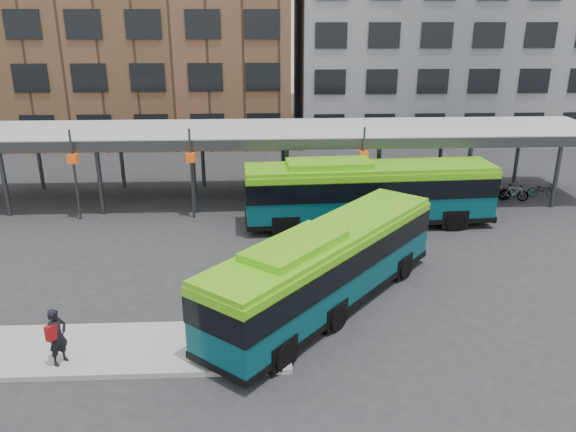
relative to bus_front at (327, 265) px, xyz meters
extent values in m
plane|color=#28282B|center=(-2.98, 0.36, -1.68)|extent=(120.00, 120.00, 0.00)
cube|color=gray|center=(-8.48, -2.64, -1.59)|extent=(14.00, 3.00, 0.18)
cube|color=#999B9E|center=(-2.98, 13.36, 2.32)|extent=(40.00, 6.00, 0.35)
cube|color=#383A3D|center=(-2.98, 10.36, 2.17)|extent=(40.00, 0.15, 0.55)
cylinder|color=#383A3D|center=(-15.98, 10.86, 0.22)|extent=(0.24, 0.24, 3.80)
cylinder|color=#383A3D|center=(-15.98, 15.86, 0.22)|extent=(0.24, 0.24, 3.80)
cylinder|color=#383A3D|center=(-10.98, 10.86, 0.22)|extent=(0.24, 0.24, 3.80)
cylinder|color=#383A3D|center=(-10.98, 15.86, 0.22)|extent=(0.24, 0.24, 3.80)
cylinder|color=#383A3D|center=(-5.98, 10.86, 0.22)|extent=(0.24, 0.24, 3.80)
cylinder|color=#383A3D|center=(-5.98, 15.86, 0.22)|extent=(0.24, 0.24, 3.80)
cylinder|color=#383A3D|center=(-0.98, 10.86, 0.22)|extent=(0.24, 0.24, 3.80)
cylinder|color=#383A3D|center=(-0.98, 15.86, 0.22)|extent=(0.24, 0.24, 3.80)
cylinder|color=#383A3D|center=(4.02, 10.86, 0.22)|extent=(0.24, 0.24, 3.80)
cylinder|color=#383A3D|center=(4.02, 15.86, 0.22)|extent=(0.24, 0.24, 3.80)
cylinder|color=#383A3D|center=(9.02, 10.86, 0.22)|extent=(0.24, 0.24, 3.80)
cylinder|color=#383A3D|center=(9.02, 15.86, 0.22)|extent=(0.24, 0.24, 3.80)
cylinder|color=#383A3D|center=(14.02, 10.86, 0.22)|extent=(0.24, 0.24, 3.80)
cylinder|color=#383A3D|center=(14.02, 15.86, 0.22)|extent=(0.24, 0.24, 3.80)
cylinder|color=#383A3D|center=(-11.98, 10.06, 0.72)|extent=(0.12, 0.12, 4.80)
cube|color=#C5410B|center=(-11.98, 10.06, 1.62)|extent=(0.45, 0.45, 0.45)
cylinder|color=#383A3D|center=(-5.98, 10.06, 0.72)|extent=(0.12, 0.12, 4.80)
cube|color=#C5410B|center=(-5.98, 10.06, 1.62)|extent=(0.45, 0.45, 0.45)
cylinder|color=#383A3D|center=(3.02, 10.06, 0.72)|extent=(0.12, 0.12, 4.80)
cube|color=#C5410B|center=(3.02, 10.06, 1.62)|extent=(0.45, 0.45, 0.45)
cube|color=brown|center=(-12.98, 32.36, 9.32)|extent=(26.00, 14.00, 22.00)
cube|color=slate|center=(13.02, 32.36, 8.32)|extent=(24.00, 14.00, 20.00)
cube|color=#06424B|center=(0.03, 0.04, -0.13)|extent=(9.42, 10.45, 2.43)
cube|color=black|center=(0.03, 0.04, 0.36)|extent=(9.50, 10.53, 0.92)
cube|color=#5DB812|center=(0.03, 0.04, 1.18)|extent=(9.35, 10.39, 0.19)
cube|color=#5DB812|center=(-1.23, -1.44, 1.38)|extent=(3.85, 4.09, 0.34)
cube|color=black|center=(0.03, 0.04, -1.23)|extent=(9.50, 10.54, 0.23)
cylinder|color=black|center=(3.46, 2.23, -1.20)|extent=(0.85, 0.93, 0.97)
cylinder|color=black|center=(1.65, 3.76, -1.20)|extent=(0.85, 0.93, 0.97)
cylinder|color=black|center=(0.18, -1.62, -1.20)|extent=(0.85, 0.93, 0.97)
cylinder|color=black|center=(-1.63, -0.08, -1.20)|extent=(0.85, 0.93, 0.97)
cylinder|color=black|center=(-1.72, -3.84, -1.20)|extent=(0.85, 0.93, 0.97)
cylinder|color=black|center=(-3.52, -2.30, -1.20)|extent=(0.85, 0.93, 0.97)
cube|color=#06424B|center=(3.10, 8.52, -0.02)|extent=(12.62, 3.33, 2.60)
cube|color=black|center=(3.10, 8.52, 0.50)|extent=(12.67, 3.39, 0.99)
cube|color=#5DB812|center=(3.10, 8.52, 1.39)|extent=(12.61, 3.22, 0.21)
cube|color=#5DB812|center=(1.03, 8.40, 1.59)|extent=(4.26, 2.11, 0.36)
cube|color=black|center=(3.10, 8.52, -1.19)|extent=(12.68, 3.39, 0.25)
cylinder|color=black|center=(7.33, 7.50, -1.16)|extent=(1.06, 0.37, 1.04)
cylinder|color=black|center=(7.19, 10.03, -1.16)|extent=(1.06, 0.37, 1.04)
cylinder|color=black|center=(1.93, 7.18, -1.16)|extent=(1.06, 0.37, 1.04)
cylinder|color=black|center=(1.78, 9.71, -1.16)|extent=(1.06, 0.37, 1.04)
cylinder|color=black|center=(-1.18, 7.00, -1.16)|extent=(1.06, 0.37, 1.04)
cylinder|color=black|center=(-1.33, 9.53, -1.16)|extent=(1.06, 0.37, 1.04)
imported|color=black|center=(-8.54, -3.44, -0.59)|extent=(0.72, 0.80, 1.83)
cube|color=maroon|center=(-8.63, -3.59, -0.35)|extent=(0.34, 0.39, 0.49)
imported|color=slate|center=(7.90, 12.31, -1.26)|extent=(1.72, 1.02, 0.85)
imported|color=slate|center=(8.74, 12.27, -1.18)|extent=(1.69, 0.50, 1.01)
imported|color=slate|center=(9.35, 12.26, -1.21)|extent=(1.84, 0.78, 0.94)
imported|color=slate|center=(9.74, 12.61, -1.16)|extent=(1.82, 0.87, 1.06)
imported|color=slate|center=(10.27, 12.39, -1.27)|extent=(1.61, 0.63, 0.83)
imported|color=slate|center=(11.28, 12.52, -1.16)|extent=(1.79, 0.86, 1.04)
imported|color=slate|center=(11.69, 12.28, -1.22)|extent=(1.79, 0.72, 0.92)
imported|color=slate|center=(12.33, 12.05, -1.19)|extent=(1.69, 0.84, 0.98)
imported|color=slate|center=(14.32, 12.69, -1.24)|extent=(1.75, 0.75, 0.89)
camera|label=1|loc=(-2.29, -18.43, 8.55)|focal=35.00mm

